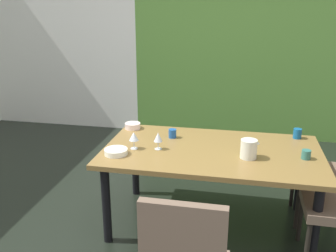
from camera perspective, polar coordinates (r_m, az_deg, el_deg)
The scene contains 13 objects.
ground_plane at distance 3.30m, azimuth -6.20°, elevation -16.35°, with size 6.26×5.55×0.02m, color black.
back_panel_interior at distance 6.00m, azimuth -16.50°, elevation 13.36°, with size 2.46×0.10×2.83m, color white.
garden_window_panel at distance 5.33m, azimuth 15.73°, elevation 12.88°, with size 3.80×0.10×2.83m, color #598F3A.
dining_table at distance 3.14m, azimuth 6.67°, elevation -4.80°, with size 1.78×1.02×0.71m.
chair_right_far at distance 3.53m, azimuth 23.68°, elevation -5.65°, with size 0.44×0.44×0.95m.
wine_glass_corner at distance 3.08m, azimuth -5.24°, elevation -1.64°, with size 0.08×0.08×0.14m.
wine_glass_left at distance 3.06m, azimuth -1.52°, elevation -1.77°, with size 0.07×0.07×0.14m.
serving_bowl_east at distance 3.60m, azimuth -5.40°, elevation 0.03°, with size 0.15×0.15×0.05m, color white.
serving_bowl_front at distance 3.02m, azimuth -7.93°, elevation -3.89°, with size 0.18×0.18×0.04m, color white.
cup_south at distance 3.34m, azimuth 0.69°, elevation -1.14°, with size 0.07×0.07×0.08m, color #1D519C.
cup_right at distance 3.52m, azimuth 19.11°, elevation -1.09°, with size 0.07×0.07×0.09m, color #135892.
cup_center at distance 3.09m, azimuth 20.30°, elevation -4.09°, with size 0.07×0.07×0.07m, color #306D63.
pitcher_west at distance 2.97m, azimuth 12.22°, elevation -3.41°, with size 0.14×0.13×0.15m.
Camera 1 is at (0.88, -2.57, 1.87)m, focal length 40.00 mm.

